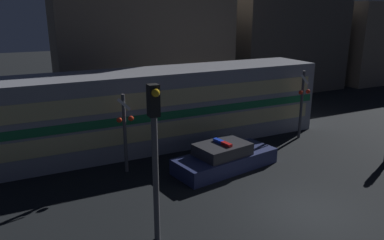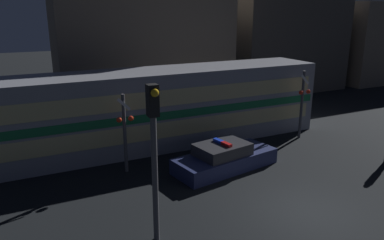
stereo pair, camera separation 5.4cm
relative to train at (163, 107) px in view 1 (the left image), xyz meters
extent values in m
plane|color=black|center=(1.87, -8.76, -1.94)|extent=(120.00, 120.00, 0.00)
cube|color=gray|center=(0.00, 0.01, 0.00)|extent=(17.21, 3.05, 3.88)
cube|color=#19723F|center=(0.00, -1.53, 0.00)|extent=(16.87, 0.03, 0.39)
cube|color=beige|center=(0.00, -1.53, -0.70)|extent=(16.35, 0.02, 0.78)
cube|color=beige|center=(0.00, -1.53, 0.85)|extent=(16.35, 0.02, 0.78)
cube|color=navy|center=(1.22, -4.22, -1.60)|extent=(4.94, 2.56, 0.68)
cube|color=#333338|center=(1.03, -4.25, -1.01)|extent=(2.49, 1.94, 0.50)
cube|color=red|center=(1.08, -4.52, -0.69)|extent=(0.29, 0.56, 0.12)
cube|color=blue|center=(0.99, -3.99, -0.69)|extent=(0.29, 0.56, 0.12)
cylinder|color=#4C4C51|center=(7.01, -2.43, -0.10)|extent=(0.15, 0.15, 3.69)
sphere|color=red|center=(6.76, -2.57, 0.64)|extent=(0.23, 0.23, 0.23)
sphere|color=red|center=(7.26, -2.57, 0.64)|extent=(0.23, 0.23, 0.23)
cube|color=white|center=(7.01, -2.52, 1.30)|extent=(0.58, 0.03, 0.58)
cylinder|color=#4C4C51|center=(-2.81, -2.66, -0.22)|extent=(0.15, 0.15, 3.44)
sphere|color=red|center=(-3.06, -2.80, 0.47)|extent=(0.23, 0.23, 0.23)
sphere|color=red|center=(-2.56, -2.80, 0.47)|extent=(0.23, 0.23, 0.23)
cube|color=white|center=(-2.81, -2.75, 1.09)|extent=(0.58, 0.03, 0.58)
cylinder|color=#4C4C51|center=(-3.43, -7.94, 0.02)|extent=(0.18, 0.18, 3.92)
cube|color=black|center=(-3.43, -7.94, 2.43)|extent=(0.30, 0.30, 0.90)
sphere|color=gold|center=(-3.43, -8.13, 2.68)|extent=(0.23, 0.23, 0.23)
cube|color=#726656|center=(1.62, 7.09, 3.32)|extent=(11.84, 4.02, 10.51)
cube|color=#47423D|center=(14.58, 8.72, 1.82)|extent=(10.17, 5.41, 7.52)
cube|color=#726656|center=(26.37, 8.21, 1.81)|extent=(11.22, 5.57, 7.49)
camera|label=1|loc=(-6.86, -17.34, 4.81)|focal=35.00mm
camera|label=2|loc=(-6.81, -17.36, 4.81)|focal=35.00mm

